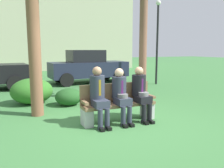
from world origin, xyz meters
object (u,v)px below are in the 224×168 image
seated_man_middle (121,93)px  building_backdrop (61,12)px  seated_man_left (99,93)px  seated_man_right (141,91)px  shrub_mid_lawn (32,91)px  parked_car_far (88,67)px  shrub_near_bench (69,97)px  street_lamp (157,34)px  park_bench (118,104)px

seated_man_middle → building_backdrop: building_backdrop is taller
seated_man_left → seated_man_middle: 0.55m
seated_man_right → seated_man_left: bearing=179.5°
building_backdrop → seated_man_left: bearing=-99.3°
seated_man_right → building_backdrop: size_ratio=0.10×
shrub_mid_lawn → building_backdrop: (4.05, 14.64, 4.82)m
parked_car_far → seated_man_middle: bearing=-101.6°
shrub_near_bench → street_lamp: (4.99, 2.52, 2.16)m
seated_man_left → seated_man_right: (1.09, -0.01, -0.02)m
seated_man_right → shrub_mid_lawn: bearing=128.7°
seated_man_right → building_backdrop: (1.78, 17.47, 4.51)m
seated_man_left → shrub_mid_lawn: 3.08m
shrub_mid_lawn → building_backdrop: size_ratio=0.10×
seated_man_left → shrub_near_bench: seated_man_left is taller
seated_man_middle → shrub_mid_lawn: 3.34m
street_lamp → park_bench: bearing=-133.4°
park_bench → shrub_mid_lawn: park_bench is taller
shrub_near_bench → seated_man_left: bearing=-85.5°
street_lamp → building_backdrop: 13.25m
park_bench → shrub_mid_lawn: 3.21m
shrub_mid_lawn → street_lamp: (6.01, 1.83, 2.02)m
street_lamp → building_backdrop: building_backdrop is taller
seated_man_left → seated_man_middle: (0.55, -0.01, -0.03)m
park_bench → parked_car_far: parked_car_far is taller
seated_man_left → seated_man_right: 1.09m
seated_man_middle → shrub_mid_lawn: seated_man_middle is taller
shrub_mid_lawn → street_lamp: 6.60m
seated_man_left → seated_man_middle: bearing=-1.2°
shrub_near_bench → building_backdrop: 16.39m
seated_man_left → building_backdrop: 18.26m
parked_car_far → street_lamp: street_lamp is taller
seated_man_right → shrub_mid_lawn: 3.65m
shrub_near_bench → parked_car_far: (2.04, 4.33, 0.57)m
park_bench → shrub_near_bench: 2.14m
parked_car_far → building_backdrop: bearing=84.8°
seated_man_right → building_backdrop: 18.13m
seated_man_left → parked_car_far: 6.73m
seated_man_right → shrub_mid_lawn: size_ratio=1.00×
seated_man_left → seated_man_right: bearing=-0.5°
park_bench → building_backdrop: 18.15m
seated_man_left → parked_car_far: parked_car_far is taller
seated_man_right → parked_car_far: bearing=83.1°
park_bench → parked_car_far: bearing=78.1°
shrub_mid_lawn → parked_car_far: (3.06, 3.64, 0.43)m
parked_car_far → shrub_mid_lawn: bearing=-130.0°
park_bench → seated_man_middle: seated_man_middle is taller
park_bench → building_backdrop: (2.33, 17.34, 4.81)m
parked_car_far → street_lamp: 3.80m
seated_man_middle → parked_car_far: bearing=78.4°
seated_man_left → park_bench: bearing=12.8°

